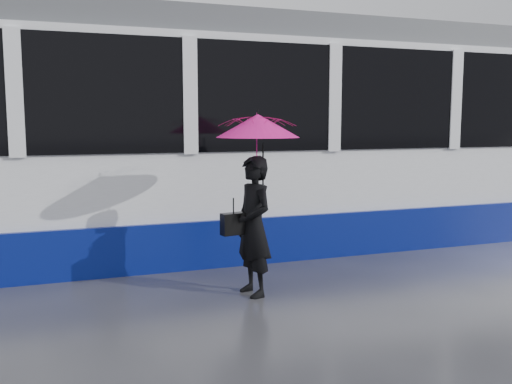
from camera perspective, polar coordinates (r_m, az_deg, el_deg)
name	(u,v)px	position (r m, az deg, el deg)	size (l,w,h in m)	color
ground	(273,292)	(6.42, 1.73, -10.01)	(90.00, 90.00, 0.00)	#2B2C30
rails	(212,246)	(8.72, -4.40, -5.38)	(34.00, 1.51, 0.02)	#3F3D38
tram	(430,136)	(10.27, 17.01, 5.38)	(26.00, 2.56, 3.35)	white
woman	(253,226)	(6.17, -0.26, -3.44)	(0.55, 0.36, 1.52)	black
umbrella	(258,142)	(6.09, 0.18, 5.00)	(1.03, 1.03, 1.03)	#F9159A
handbag	(234,224)	(6.11, -2.26, -3.19)	(0.29, 0.16, 0.42)	black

